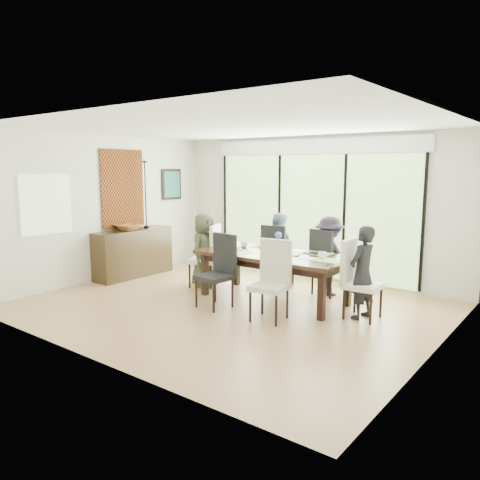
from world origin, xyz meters
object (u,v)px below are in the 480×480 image
Objects in this scene: person_left_end at (204,250)px; sideboard at (134,253)px; person_right_end at (362,273)px; bowl at (128,227)px; table_top at (274,255)px; chair_far_right at (330,262)px; person_far_right at (329,256)px; cup_a at (244,245)px; chair_left_end at (203,255)px; chair_near_left at (214,271)px; person_far_left at (278,250)px; vase at (278,249)px; chair_right_end at (363,279)px; cup_c at (322,255)px; chair_near_right at (269,281)px; chair_far_left at (279,255)px; laptop at (228,248)px; cup_b at (278,252)px.

sideboard is (-1.62, -0.25, -0.20)m from person_left_end.
person_right_end reaches higher than bowl.
chair_far_right is (0.55, 0.85, -0.17)m from table_top.
person_far_right is 1.43m from cup_a.
bowl is (-3.10, -0.35, 0.24)m from table_top.
chair_left_end is 0.69× the size of sideboard.
person_far_left is (0.05, 1.70, 0.10)m from chair_near_left.
vase is at bearing 7.29° from bowl.
table_top is 2.18× the size of chair_right_end.
vase is (-1.45, 0.05, 0.27)m from chair_right_end.
person_far_right is at bearing 28.55° from cup_a.
person_far_right is at bearing 108.90° from cup_c.
chair_near_right is 1.05m from cup_c.
chair_far_left is 1.00× the size of chair_far_right.
chair_left_end is 0.10m from person_left_end.
person_right_end is 4.59m from sideboard.
chair_far_left is 1.48m from cup_c.
table_top is 1.86× the size of person_right_end.
chair_right_end is at bearing -1.97° from vase.
chair_far_right is 1.26m from person_right_end.
person_far_right is 10.40× the size of cup_a.
chair_near_right is at bearing -123.21° from person_left_end.
person_right_end is at bearing -3.94° from cup_a.
chair_near_right is 2.31× the size of bowl.
sideboard is (-3.65, -1.08, -0.20)m from person_far_right.
chair_near_right reaches higher than laptop.
chair_left_end is 0.85× the size of person_left_end.
chair_right_end reaches higher than bowl.
chair_left_end is 1.35m from chair_far_left.
chair_left_end is at bearing 80.51° from person_left_end.
person_far_right is 12.90× the size of cup_b.
chair_far_right is 11.00× the size of cup_b.
person_left_end is 2.71× the size of bowl.
laptop reaches higher than table_top.
person_left_end is 1.00× the size of person_far_right.
chair_left_end is 1.00× the size of chair_right_end.
person_far_right is 2.71× the size of bowl.
cup_a is (-1.20, 1.02, 0.25)m from chair_near_right.
cup_c is at bearing 6.63° from bowl.
person_far_right is at bearing 103.04° from chair_far_right.
vase reaches higher than cup_a.
chair_far_left is at bearing 13.04° from chair_far_right.
person_far_right is 0.79m from cup_c.
person_far_right reaches higher than chair_right_end.
cup_b is 0.06× the size of sideboard.
chair_far_right is 0.83m from cup_c.
person_far_right is at bearing 47.49° from chair_right_end.
cup_a is 0.89m from cup_b.
person_left_end is (-0.98, 0.87, 0.10)m from chair_near_left.
laptop is 0.29m from cup_a.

